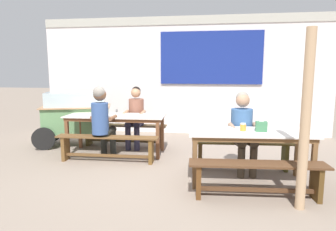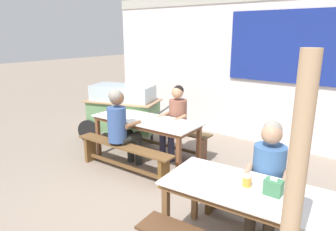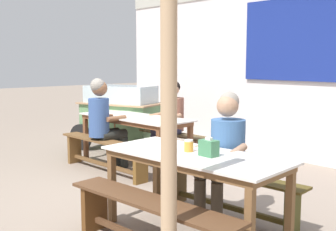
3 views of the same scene
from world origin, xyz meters
The scene contains 15 objects.
ground_plane centered at (0.00, 0.00, 0.00)m, with size 40.00×40.00×0.00m, color gray.
backdrop_wall centered at (0.02, 2.98, 1.49)m, with size 7.01×0.23×2.83m.
dining_table_far centered at (-1.02, 0.92, 0.66)m, with size 1.86×0.77×0.73m.
dining_table_near centered at (1.30, -0.22, 0.66)m, with size 1.73×0.86×0.73m.
bench_far_back centered at (-1.04, 1.46, 0.30)m, with size 1.77×0.35×0.45m.
bench_far_front centered at (-1.00, 0.38, 0.30)m, with size 1.77×0.31×0.45m.
bench_near_back centered at (1.25, 0.32, 0.29)m, with size 1.58×0.37×0.45m.
bench_near_front centered at (1.34, -0.76, 0.30)m, with size 1.68×0.43×0.45m.
food_cart centered at (-2.07, 1.42, 0.64)m, with size 1.81×1.19×1.11m.
person_right_near_table centered at (1.24, 0.25, 0.70)m, with size 0.49×0.59×1.24m.
person_left_back_turned centered at (-1.11, 0.45, 0.74)m, with size 0.39×0.56×1.29m.
person_center_facing centered at (-0.78, 1.41, 0.70)m, with size 0.42×0.52×1.24m.
tissue_box centered at (1.44, -0.20, 0.80)m, with size 0.15×0.11×0.16m.
condiment_jar centered at (1.20, -0.19, 0.78)m, with size 0.08×0.08×0.11m.
wooden_support_post centered at (1.79, -0.97, 1.01)m, with size 0.11×0.11×2.02m, color tan.
Camera 1 is at (0.82, -4.40, 1.57)m, focal length 32.10 mm.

